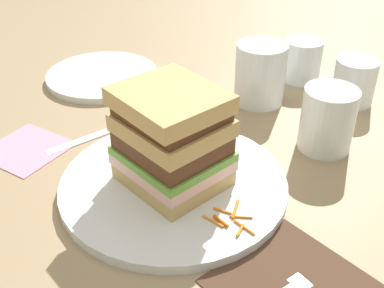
% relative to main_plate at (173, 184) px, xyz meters
% --- Properties ---
extents(ground_plane, '(3.00, 3.00, 0.00)m').
position_rel_main_plate_xyz_m(ground_plane, '(0.01, -0.01, -0.01)').
color(ground_plane, '#9E8460').
extents(main_plate, '(0.28, 0.28, 0.01)m').
position_rel_main_plate_xyz_m(main_plate, '(0.00, 0.00, 0.00)').
color(main_plate, white).
rests_on(main_plate, ground_plane).
extents(sandwich, '(0.12, 0.11, 0.12)m').
position_rel_main_plate_xyz_m(sandwich, '(0.00, -0.00, 0.07)').
color(sandwich, tan).
rests_on(sandwich, main_plate).
extents(carrot_shred_0, '(0.03, 0.02, 0.00)m').
position_rel_main_plate_xyz_m(carrot_shred_0, '(-0.09, -0.02, 0.01)').
color(carrot_shred_0, orange).
rests_on(carrot_shred_0, main_plate).
extents(carrot_shred_1, '(0.02, 0.02, 0.00)m').
position_rel_main_plate_xyz_m(carrot_shred_1, '(-0.09, -0.01, 0.01)').
color(carrot_shred_1, orange).
rests_on(carrot_shred_1, main_plate).
extents(carrot_shred_2, '(0.02, 0.03, 0.00)m').
position_rel_main_plate_xyz_m(carrot_shred_2, '(-0.08, -0.01, 0.01)').
color(carrot_shred_2, orange).
rests_on(carrot_shred_2, main_plate).
extents(carrot_shred_3, '(0.03, 0.01, 0.00)m').
position_rel_main_plate_xyz_m(carrot_shred_3, '(-0.10, 0.01, 0.01)').
color(carrot_shred_3, orange).
rests_on(carrot_shred_3, main_plate).
extents(carrot_shred_4, '(0.03, 0.01, 0.00)m').
position_rel_main_plate_xyz_m(carrot_shred_4, '(-0.08, -0.02, 0.01)').
color(carrot_shred_4, orange).
rests_on(carrot_shred_4, main_plate).
extents(carrot_shred_5, '(0.01, 0.02, 0.00)m').
position_rel_main_plate_xyz_m(carrot_shred_5, '(0.12, -0.00, 0.01)').
color(carrot_shred_5, orange).
rests_on(carrot_shred_5, main_plate).
extents(carrot_shred_6, '(0.02, 0.00, 0.00)m').
position_rel_main_plate_xyz_m(carrot_shred_6, '(0.09, -0.01, 0.01)').
color(carrot_shred_6, orange).
rests_on(carrot_shred_6, main_plate).
extents(carrot_shred_7, '(0.02, 0.02, 0.00)m').
position_rel_main_plate_xyz_m(carrot_shred_7, '(0.10, 0.01, 0.01)').
color(carrot_shred_7, orange).
rests_on(carrot_shred_7, main_plate).
extents(carrot_shred_8, '(0.02, 0.01, 0.00)m').
position_rel_main_plate_xyz_m(carrot_shred_8, '(0.08, 0.01, 0.01)').
color(carrot_shred_8, orange).
rests_on(carrot_shred_8, main_plate).
extents(carrot_shred_9, '(0.02, 0.03, 0.00)m').
position_rel_main_plate_xyz_m(carrot_shred_9, '(0.09, 0.02, 0.01)').
color(carrot_shred_9, orange).
rests_on(carrot_shred_9, main_plate).
extents(carrot_shred_10, '(0.03, 0.00, 0.00)m').
position_rel_main_plate_xyz_m(carrot_shred_10, '(0.11, 0.00, 0.01)').
color(carrot_shred_10, orange).
rests_on(carrot_shred_10, main_plate).
extents(carrot_shred_11, '(0.03, 0.01, 0.00)m').
position_rel_main_plate_xyz_m(carrot_shred_11, '(0.09, -0.01, 0.01)').
color(carrot_shred_11, orange).
rests_on(carrot_shred_11, main_plate).
extents(napkin_dark, '(0.14, 0.14, 0.00)m').
position_rel_main_plate_xyz_m(napkin_dark, '(0.19, -0.01, -0.00)').
color(napkin_dark, '#4C3323').
rests_on(napkin_dark, ground_plane).
extents(knife, '(0.03, 0.20, 0.00)m').
position_rel_main_plate_xyz_m(knife, '(-0.17, 0.01, -0.00)').
color(knife, silver).
rests_on(knife, ground_plane).
extents(juice_glass, '(0.07, 0.07, 0.09)m').
position_rel_main_plate_xyz_m(juice_glass, '(0.06, 0.22, 0.03)').
color(juice_glass, white).
rests_on(juice_glass, ground_plane).
extents(empty_tumbler_0, '(0.07, 0.07, 0.07)m').
position_rel_main_plate_xyz_m(empty_tumbler_0, '(-0.09, 0.36, 0.03)').
color(empty_tumbler_0, silver).
rests_on(empty_tumbler_0, ground_plane).
extents(empty_tumbler_1, '(0.08, 0.08, 0.10)m').
position_rel_main_plate_xyz_m(empty_tumbler_1, '(-0.09, 0.25, 0.04)').
color(empty_tumbler_1, silver).
rests_on(empty_tumbler_1, ground_plane).
extents(empty_tumbler_2, '(0.07, 0.07, 0.07)m').
position_rel_main_plate_xyz_m(empty_tumbler_2, '(0.01, 0.36, 0.03)').
color(empty_tumbler_2, silver).
rests_on(empty_tumbler_2, ground_plane).
extents(side_plate, '(0.19, 0.19, 0.01)m').
position_rel_main_plate_xyz_m(side_plate, '(-0.32, 0.10, -0.00)').
color(side_plate, white).
rests_on(side_plate, ground_plane).
extents(napkin_pink, '(0.12, 0.12, 0.00)m').
position_rel_main_plate_xyz_m(napkin_pink, '(-0.20, -0.10, -0.01)').
color(napkin_pink, pink).
rests_on(napkin_pink, ground_plane).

